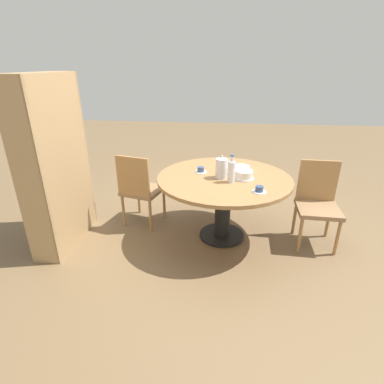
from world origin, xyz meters
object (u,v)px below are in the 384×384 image
(coffee_pot, at_px, (222,168))
(cup_b, at_px, (201,170))
(bookshelf, at_px, (58,167))
(cup_a, at_px, (259,190))
(chair_a, at_px, (318,202))
(water_bottle, at_px, (232,171))
(chair_b, at_px, (140,188))
(cake_main, at_px, (244,175))

(coffee_pot, height_order, cup_b, coffee_pot)
(bookshelf, relative_size, cup_a, 12.99)
(chair_a, bearing_deg, water_bottle, -167.44)
(cup_a, xyz_separation_m, cup_b, (0.48, 0.58, 0.00))
(cup_b, bearing_deg, chair_a, -94.22)
(cup_a, bearing_deg, coffee_pot, 47.03)
(chair_a, height_order, chair_b, same)
(chair_a, xyz_separation_m, cup_b, (0.09, 1.24, 0.27))
(bookshelf, distance_m, cake_main, 1.88)
(coffee_pot, distance_m, cake_main, 0.24)
(chair_a, relative_size, cake_main, 4.16)
(chair_a, xyz_separation_m, coffee_pot, (-0.06, 1.01, 0.36))
(water_bottle, height_order, cake_main, water_bottle)
(coffee_pot, bearing_deg, cup_b, 56.25)
(chair_a, bearing_deg, cup_a, -147.04)
(coffee_pot, bearing_deg, cup_a, -132.97)
(water_bottle, relative_size, cup_b, 2.10)
(chair_b, bearing_deg, bookshelf, 45.24)
(chair_a, xyz_separation_m, bookshelf, (-0.26, 2.65, 0.38))
(water_bottle, bearing_deg, bookshelf, 93.32)
(cup_a, distance_m, cup_b, 0.75)
(cake_main, bearing_deg, chair_a, -86.10)
(chair_a, distance_m, coffee_pot, 1.08)
(water_bottle, xyz_separation_m, cup_b, (0.26, 0.32, -0.09))
(bookshelf, bearing_deg, water_bottle, 93.32)
(coffee_pot, relative_size, water_bottle, 0.87)
(cup_b, bearing_deg, bookshelf, 104.12)
(bookshelf, height_order, coffee_pot, bookshelf)
(chair_b, xyz_separation_m, bookshelf, (-0.42, 0.71, 0.38))
(chair_b, bearing_deg, coffee_pot, -178.66)
(water_bottle, height_order, cup_a, water_bottle)
(chair_a, xyz_separation_m, cup_a, (-0.39, 0.66, 0.27))
(coffee_pot, bearing_deg, chair_b, 77.02)
(cup_a, relative_size, cup_b, 1.00)
(water_bottle, height_order, cup_b, water_bottle)
(bookshelf, height_order, cup_b, bookshelf)
(chair_a, bearing_deg, chair_b, 177.78)
(bookshelf, distance_m, cup_a, 2.00)
(chair_a, distance_m, chair_b, 1.95)
(cake_main, height_order, cup_b, cake_main)
(cake_main, bearing_deg, chair_b, 79.72)
(chair_a, relative_size, chair_b, 1.00)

